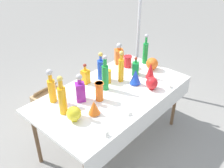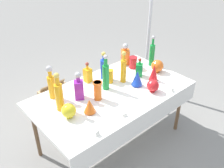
# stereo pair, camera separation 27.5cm
# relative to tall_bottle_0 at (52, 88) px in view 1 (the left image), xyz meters

# --- Properties ---
(ground_plane) EXTENTS (40.00, 40.00, 0.00)m
(ground_plane) POSITION_rel_tall_bottle_0_xyz_m (0.55, -0.34, -0.93)
(ground_plane) COLOR gray
(display_table) EXTENTS (1.80, 1.01, 0.76)m
(display_table) POSITION_rel_tall_bottle_0_xyz_m (0.55, -0.37, -0.22)
(display_table) COLOR white
(display_table) RESTS_ON ground
(tall_bottle_0) EXTENTS (0.08, 0.08, 0.38)m
(tall_bottle_0) POSITION_rel_tall_bottle_0_xyz_m (0.00, 0.00, 0.00)
(tall_bottle_0) COLOR orange
(tall_bottle_0) RESTS_ON display_table
(tall_bottle_1) EXTENTS (0.08, 0.08, 0.35)m
(tall_bottle_1) POSITION_rel_tall_bottle_0_xyz_m (0.68, -0.05, -0.03)
(tall_bottle_1) COLOR blue
(tall_bottle_1) RESTS_ON display_table
(tall_bottle_2) EXTENTS (0.08, 0.08, 0.42)m
(tall_bottle_2) POSITION_rel_tall_bottle_0_xyz_m (0.54, -0.25, 0.01)
(tall_bottle_2) COLOR #198C38
(tall_bottle_2) RESTS_ON display_table
(tall_bottle_3) EXTENTS (0.08, 0.08, 0.42)m
(tall_bottle_3) POSITION_rel_tall_bottle_0_xyz_m (-0.05, -0.24, 0.01)
(tall_bottle_3) COLOR orange
(tall_bottle_3) RESTS_ON display_table
(tall_bottle_4) EXTENTS (0.07, 0.07, 0.41)m
(tall_bottle_4) POSITION_rel_tall_bottle_0_xyz_m (1.38, -0.20, 0.00)
(tall_bottle_4) COLOR #198C38
(tall_bottle_4) RESTS_ON display_table
(tall_bottle_5) EXTENTS (0.07, 0.07, 0.39)m
(tall_bottle_5) POSITION_rel_tall_bottle_0_xyz_m (0.80, -0.26, 0.00)
(tall_bottle_5) COLOR orange
(tall_bottle_5) RESTS_ON display_table
(square_decanter_0) EXTENTS (0.15, 0.15, 0.29)m
(square_decanter_0) POSITION_rel_tall_bottle_0_xyz_m (1.14, 0.06, -0.04)
(square_decanter_0) COLOR orange
(square_decanter_0) RESTS_ON display_table
(square_decanter_1) EXTENTS (0.13, 0.13, 0.32)m
(square_decanter_1) POSITION_rel_tall_bottle_0_xyz_m (0.20, -0.20, -0.04)
(square_decanter_1) COLOR purple
(square_decanter_1) RESTS_ON display_table
(square_decanter_2) EXTENTS (0.08, 0.08, 0.26)m
(square_decanter_2) POSITION_rel_tall_bottle_0_xyz_m (0.48, 0.01, -0.07)
(square_decanter_2) COLOR orange
(square_decanter_2) RESTS_ON display_table
(square_decanter_3) EXTENTS (0.11, 0.11, 0.24)m
(square_decanter_3) POSITION_rel_tall_bottle_0_xyz_m (1.04, -0.30, -0.07)
(square_decanter_3) COLOR #198C38
(square_decanter_3) RESTS_ON display_table
(slender_vase_0) EXTENTS (0.11, 0.11, 0.16)m
(slender_vase_0) POSITION_rel_tall_bottle_0_xyz_m (1.13, -0.10, -0.08)
(slender_vase_0) COLOR red
(slender_vase_0) RESTS_ON display_table
(slender_vase_1) EXTENTS (0.10, 0.10, 0.21)m
(slender_vase_1) POSITION_rel_tall_bottle_0_xyz_m (0.34, -0.35, -0.05)
(slender_vase_1) COLOR orange
(slender_vase_1) RESTS_ON display_table
(slender_vase_2) EXTENTS (0.07, 0.07, 0.17)m
(slender_vase_2) POSITION_rel_tall_bottle_0_xyz_m (0.67, -0.18, -0.08)
(slender_vase_2) COLOR orange
(slender_vase_2) RESTS_ON display_table
(fluted_vase_0) EXTENTS (0.13, 0.13, 0.19)m
(fluted_vase_0) POSITION_rel_tall_bottle_0_xyz_m (0.85, -0.44, -0.07)
(fluted_vase_0) COLOR blue
(fluted_vase_0) RESTS_ON display_table
(fluted_vase_1) EXTENTS (0.12, 0.12, 0.15)m
(fluted_vase_1) POSITION_rel_tall_bottle_0_xyz_m (0.14, -0.48, -0.09)
(fluted_vase_1) COLOR orange
(fluted_vase_1) RESTS_ON display_table
(fluted_vase_2) EXTENTS (0.11, 0.11, 0.20)m
(fluted_vase_2) POSITION_rel_tall_bottle_0_xyz_m (1.08, -0.49, -0.06)
(fluted_vase_2) COLOR red
(fluted_vase_2) RESTS_ON display_table
(round_bowl_0) EXTENTS (0.15, 0.15, 0.16)m
(round_bowl_0) POSITION_rel_tall_bottle_0_xyz_m (1.28, -0.38, -0.08)
(round_bowl_0) COLOR orange
(round_bowl_0) RESTS_ON display_table
(round_bowl_1) EXTENTS (0.14, 0.14, 0.15)m
(round_bowl_1) POSITION_rel_tall_bottle_0_xyz_m (-0.06, -0.40, -0.09)
(round_bowl_1) COLOR yellow
(round_bowl_1) RESTS_ON display_table
(round_bowl_2) EXTENTS (0.14, 0.14, 0.15)m
(round_bowl_2) POSITION_rel_tall_bottle_0_xyz_m (0.89, -0.64, -0.09)
(round_bowl_2) COLOR red
(round_bowl_2) RESTS_ON display_table
(price_tag_left) EXTENTS (0.05, 0.02, 0.03)m
(price_tag_left) POSITION_rel_tall_bottle_0_xyz_m (0.35, -0.75, -0.15)
(price_tag_left) COLOR white
(price_tag_left) RESTS_ON display_table
(price_tag_center) EXTENTS (0.05, 0.02, 0.04)m
(price_tag_center) POSITION_rel_tall_bottle_0_xyz_m (1.06, -0.79, -0.15)
(price_tag_center) COLOR white
(price_tag_center) RESTS_ON display_table
(price_tag_right) EXTENTS (0.05, 0.02, 0.05)m
(price_tag_right) POSITION_rel_tall_bottle_0_xyz_m (-0.01, -0.79, -0.14)
(price_tag_right) COLOR white
(price_tag_right) RESTS_ON display_table
(cardboard_box_behind_left) EXTENTS (0.46, 0.36, 0.41)m
(cardboard_box_behind_left) POSITION_rel_tall_bottle_0_xyz_m (0.40, 0.71, -0.76)
(cardboard_box_behind_left) COLOR tan
(cardboard_box_behind_left) RESTS_ON ground
(canopy_pole) EXTENTS (0.18, 0.18, 2.23)m
(canopy_pole) POSITION_rel_tall_bottle_0_xyz_m (1.78, 0.22, -0.06)
(canopy_pole) COLOR silver
(canopy_pole) RESTS_ON ground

